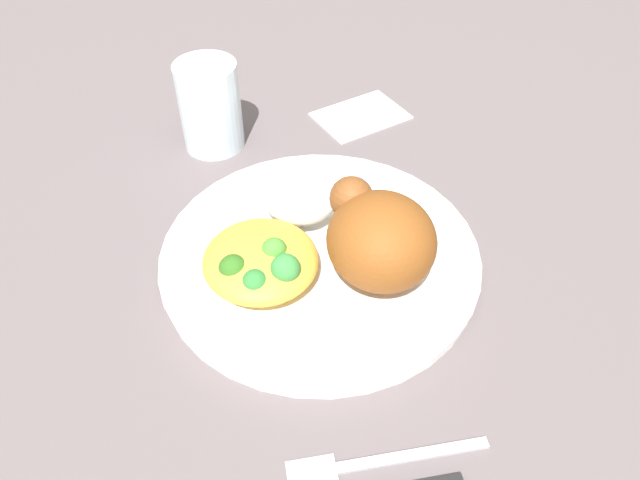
# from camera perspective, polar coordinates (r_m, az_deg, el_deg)

# --- Properties ---
(ground_plane) EXTENTS (2.00, 2.00, 0.00)m
(ground_plane) POSITION_cam_1_polar(r_m,az_deg,el_deg) (0.55, 0.00, -2.15)
(ground_plane) COLOR #615659
(plate) EXTENTS (0.29, 0.29, 0.02)m
(plate) POSITION_cam_1_polar(r_m,az_deg,el_deg) (0.55, 0.00, -1.43)
(plate) COLOR white
(plate) RESTS_ON ground_plane
(roasted_chicken) EXTENTS (0.11, 0.09, 0.07)m
(roasted_chicken) POSITION_cam_1_polar(r_m,az_deg,el_deg) (0.50, 5.57, 0.23)
(roasted_chicken) COLOR brown
(roasted_chicken) RESTS_ON plate
(rice_pile) EXTENTS (0.08, 0.07, 0.04)m
(rice_pile) POSITION_cam_1_polar(r_m,az_deg,el_deg) (0.57, -2.00, 4.53)
(rice_pile) COLOR white
(rice_pile) RESTS_ON plate
(mac_cheese_with_broccoli) EXTENTS (0.10, 0.10, 0.04)m
(mac_cheese_with_broccoli) POSITION_cam_1_polar(r_m,az_deg,el_deg) (0.51, -5.60, -2.00)
(mac_cheese_with_broccoli) COLOR gold
(mac_cheese_with_broccoli) RESTS_ON plate
(fork) EXTENTS (0.03, 0.14, 0.01)m
(fork) POSITION_cam_1_polar(r_m,az_deg,el_deg) (0.44, 5.32, -19.98)
(fork) COLOR #B2B2B7
(fork) RESTS_ON ground_plane
(water_glass) EXTENTS (0.07, 0.07, 0.10)m
(water_glass) POSITION_cam_1_polar(r_m,az_deg,el_deg) (0.68, -10.30, 12.27)
(water_glass) COLOR silver
(water_glass) RESTS_ON ground_plane
(napkin) EXTENTS (0.10, 0.12, 0.00)m
(napkin) POSITION_cam_1_polar(r_m,az_deg,el_deg) (0.74, 3.84, 11.64)
(napkin) COLOR white
(napkin) RESTS_ON ground_plane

